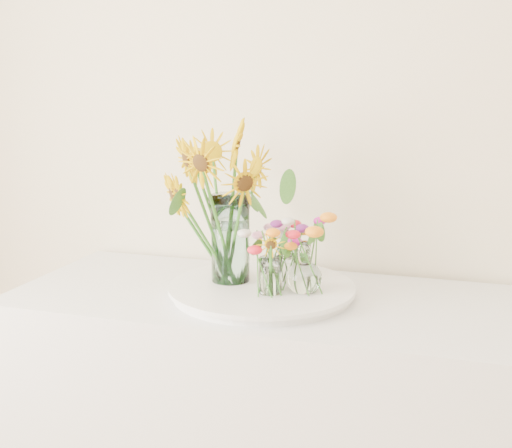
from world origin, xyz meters
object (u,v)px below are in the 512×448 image
object	(u,v)px
counter	(263,441)
tray	(262,291)
small_vase_c	(289,262)
mason_jar	(230,239)
small_vase_a	(271,276)
small_vase_b	(304,268)

from	to	relation	value
counter	tray	bearing A→B (deg)	-111.32
tray	small_vase_c	world-z (taller)	small_vase_c
tray	mason_jar	world-z (taller)	mason_jar
counter	small_vase_a	xyz separation A→B (m)	(0.04, -0.07, 0.53)
mason_jar	counter	bearing A→B (deg)	-4.08
counter	tray	distance (m)	0.46
counter	small_vase_b	distance (m)	0.56
tray	small_vase_c	xyz separation A→B (m)	(0.06, 0.07, 0.07)
counter	small_vase_a	size ratio (longest dim) A/B	13.58
small_vase_b	mason_jar	bearing A→B (deg)	171.11
counter	mason_jar	bearing A→B (deg)	175.92
counter	small_vase_b	xyz separation A→B (m)	(0.12, -0.03, 0.55)
small_vase_b	counter	bearing A→B (deg)	167.19
small_vase_c	tray	bearing A→B (deg)	-128.17
small_vase_a	counter	bearing A→B (deg)	119.36
counter	small_vase_c	bearing A→B (deg)	50.27
tray	small_vase_a	world-z (taller)	small_vase_a
small_vase_b	small_vase_c	size ratio (longest dim) A/B	1.27
tray	mason_jar	distance (m)	0.17
small_vase_a	small_vase_c	size ratio (longest dim) A/B	0.93
counter	tray	xyz separation A→B (m)	(-0.00, -0.01, 0.46)
small_vase_a	mason_jar	bearing A→B (deg)	150.90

